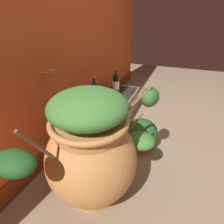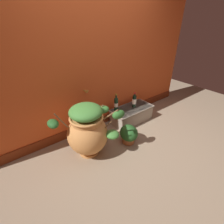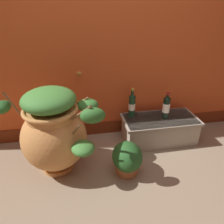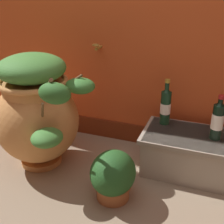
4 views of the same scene
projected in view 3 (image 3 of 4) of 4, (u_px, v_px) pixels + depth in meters
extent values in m
plane|color=gray|center=(129.00, 204.00, 1.72)|extent=(7.00, 7.00, 0.00)
cube|color=#D15123|center=(104.00, 21.00, 2.18)|extent=(4.40, 0.20, 2.60)
cube|color=maroon|center=(107.00, 127.00, 2.64)|extent=(4.40, 0.02, 0.16)
cylinder|color=#B28433|center=(79.00, 74.00, 2.23)|extent=(0.02, 0.10, 0.02)
torus|color=#B28433|center=(79.00, 73.00, 2.17)|extent=(0.06, 0.06, 0.01)
cylinder|color=#D68E4C|center=(59.00, 165.00, 2.11)|extent=(0.30, 0.30, 0.04)
ellipsoid|color=#D68E4C|center=(55.00, 138.00, 1.96)|extent=(0.60, 0.60, 0.61)
cylinder|color=#D68E4C|center=(51.00, 114.00, 1.84)|extent=(0.42, 0.42, 0.08)
torus|color=#D68E4C|center=(50.00, 110.00, 1.82)|extent=(0.48, 0.48, 0.04)
cylinder|color=brown|center=(75.00, 131.00, 1.71)|extent=(0.10, 0.11, 0.17)
ellipsoid|color=#428438|center=(83.00, 148.00, 1.74)|extent=(0.19, 0.21, 0.10)
cylinder|color=brown|center=(81.00, 113.00, 1.65)|extent=(0.18, 0.18, 0.20)
ellipsoid|color=#2D6628|center=(93.00, 115.00, 1.60)|extent=(0.20, 0.12, 0.12)
cylinder|color=brown|center=(14.00, 106.00, 1.85)|extent=(0.15, 0.06, 0.25)
ellipsoid|color=#235623|center=(2.00, 107.00, 1.87)|extent=(0.14, 0.20, 0.10)
cylinder|color=brown|center=(81.00, 103.00, 1.91)|extent=(0.15, 0.05, 0.11)
ellipsoid|color=#387A33|center=(87.00, 105.00, 1.94)|extent=(0.21, 0.17, 0.10)
ellipsoid|color=#428438|center=(49.00, 100.00, 1.78)|extent=(0.47, 0.47, 0.19)
cube|color=#B2A893|center=(159.00, 129.00, 2.47)|extent=(0.81, 0.40, 0.29)
cube|color=#A09785|center=(160.00, 119.00, 2.41)|extent=(0.86, 0.42, 0.03)
cylinder|color=black|center=(132.00, 106.00, 2.40)|extent=(0.08, 0.08, 0.25)
cone|color=black|center=(132.00, 95.00, 2.34)|extent=(0.08, 0.08, 0.04)
cylinder|color=black|center=(133.00, 92.00, 2.32)|extent=(0.03, 0.03, 0.10)
cylinder|color=#B7932D|center=(133.00, 89.00, 2.31)|extent=(0.04, 0.04, 0.02)
cylinder|color=white|center=(132.00, 106.00, 2.40)|extent=(0.08, 0.08, 0.08)
cylinder|color=black|center=(166.00, 108.00, 2.37)|extent=(0.08, 0.08, 0.24)
cone|color=black|center=(167.00, 97.00, 2.30)|extent=(0.08, 0.08, 0.04)
cylinder|color=black|center=(168.00, 95.00, 2.29)|extent=(0.03, 0.03, 0.07)
cylinder|color=maroon|center=(168.00, 93.00, 2.28)|extent=(0.04, 0.04, 0.02)
cylinder|color=white|center=(166.00, 108.00, 2.36)|extent=(0.08, 0.08, 0.11)
cylinder|color=#B26638|center=(127.00, 168.00, 2.03)|extent=(0.21, 0.21, 0.10)
torus|color=#A45D33|center=(127.00, 164.00, 2.01)|extent=(0.23, 0.23, 0.02)
ellipsoid|color=#235623|center=(127.00, 156.00, 1.97)|extent=(0.28, 0.32, 0.28)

